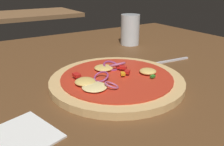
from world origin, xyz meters
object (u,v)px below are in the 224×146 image
object	(u,v)px
beer_glass	(130,31)
napkin	(13,140)
fork	(159,63)
pizza	(116,80)

from	to	relation	value
beer_glass	napkin	xyz separation A→B (m)	(-0.48, -0.36, -0.05)
fork	beer_glass	size ratio (longest dim) A/B	1.78
fork	napkin	distance (m)	0.44
beer_glass	fork	bearing A→B (deg)	-104.86
pizza	napkin	distance (m)	0.25
beer_glass	pizza	bearing A→B (deg)	-131.38
fork	beer_glass	distance (m)	0.23
fork	pizza	bearing A→B (deg)	-164.16
beer_glass	napkin	distance (m)	0.60
pizza	beer_glass	world-z (taller)	beer_glass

